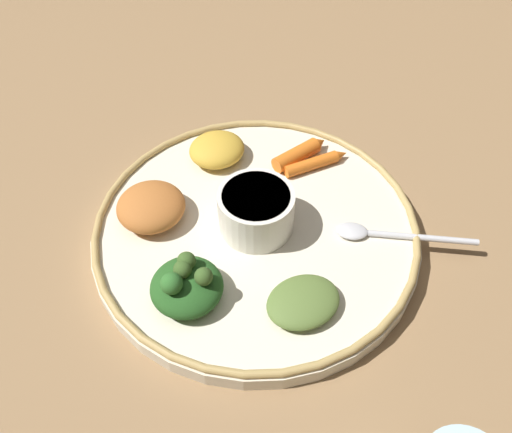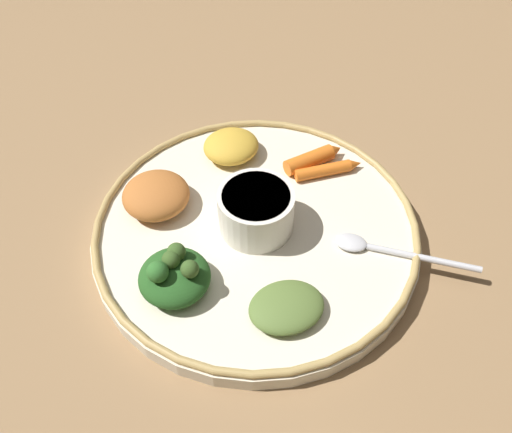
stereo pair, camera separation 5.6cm
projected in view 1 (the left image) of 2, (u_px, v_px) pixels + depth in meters
ground_plane at (256, 237)px, 0.59m from camera, size 2.40×2.40×0.00m
platter at (256, 231)px, 0.58m from camera, size 0.36×0.36×0.02m
platter_rim at (256, 224)px, 0.57m from camera, size 0.36×0.36×0.01m
center_bowl at (256, 210)px, 0.55m from camera, size 0.08×0.08×0.05m
spoon at (383, 234)px, 0.56m from camera, size 0.11×0.12×0.01m
greens_pile at (186, 285)px, 0.50m from camera, size 0.10×0.10×0.05m
carrot_near_spoon at (316, 163)px, 0.63m from camera, size 0.08×0.04×0.01m
carrot_outer at (300, 153)px, 0.64m from camera, size 0.08×0.02×0.02m
mound_collards at (303, 302)px, 0.50m from camera, size 0.09×0.08×0.02m
mound_lentil_yellow at (217, 149)px, 0.63m from camera, size 0.08×0.08×0.03m
mound_chickpea at (151, 207)px, 0.57m from camera, size 0.11×0.11×0.03m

